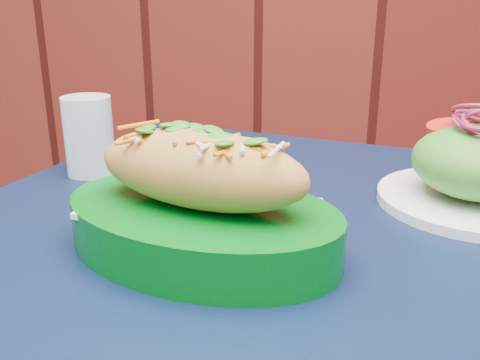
# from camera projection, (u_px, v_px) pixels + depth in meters

# --- Properties ---
(cafe_table) EXTENTS (0.96, 0.96, 0.75)m
(cafe_table) POSITION_uv_depth(u_px,v_px,m) (286.00, 304.00, 0.60)
(cafe_table) COLOR black
(cafe_table) RESTS_ON ground
(banh_mi_basket) EXTENTS (0.33, 0.26, 0.13)m
(banh_mi_basket) POSITION_uv_depth(u_px,v_px,m) (201.00, 205.00, 0.52)
(banh_mi_basket) COLOR #005911
(banh_mi_basket) RESTS_ON cafe_table
(salad_plate) EXTENTS (0.23, 0.23, 0.12)m
(salad_plate) POSITION_uv_depth(u_px,v_px,m) (478.00, 168.00, 0.64)
(salad_plate) COLOR white
(salad_plate) RESTS_ON cafe_table
(water_glass) EXTENTS (0.07, 0.07, 0.11)m
(water_glass) POSITION_uv_depth(u_px,v_px,m) (89.00, 136.00, 0.75)
(water_glass) COLOR silver
(water_glass) RESTS_ON cafe_table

